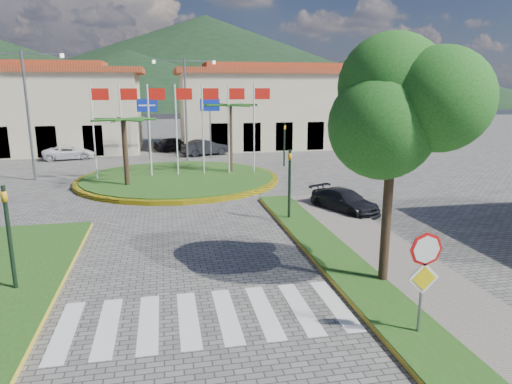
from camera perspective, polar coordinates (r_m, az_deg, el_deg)
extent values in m
cube|color=gray|center=(12.57, 23.99, -15.50)|extent=(4.00, 28.00, 0.15)
cube|color=#254B15|center=(11.95, 19.09, -16.51)|extent=(1.60, 28.00, 0.18)
cube|color=silver|center=(12.34, -6.53, -15.28)|extent=(8.00, 3.00, 0.01)
cylinder|color=yellow|center=(29.42, -9.65, 1.62)|extent=(12.70, 12.70, 0.24)
cylinder|color=#254B15|center=(29.41, -9.65, 1.68)|extent=(12.00, 12.00, 0.30)
cylinder|color=black|center=(27.20, -15.99, 4.45)|extent=(0.28, 0.28, 4.05)
cylinder|color=black|center=(30.36, -3.23, 6.38)|extent=(0.28, 0.28, 4.68)
cylinder|color=silver|center=(29.78, -19.62, 6.80)|extent=(0.10, 0.10, 6.00)
cube|color=red|center=(29.57, -18.91, 11.48)|extent=(1.00, 0.03, 0.70)
cylinder|color=silver|center=(29.59, -16.41, 6.99)|extent=(0.10, 0.10, 6.00)
cube|color=red|center=(29.42, -15.62, 11.70)|extent=(1.00, 0.03, 0.70)
cylinder|color=silver|center=(29.50, -13.16, 7.16)|extent=(0.10, 0.10, 6.00)
cube|color=red|center=(29.35, -12.31, 11.87)|extent=(1.00, 0.03, 0.70)
cylinder|color=silver|center=(29.50, -9.90, 7.30)|extent=(0.10, 0.10, 6.00)
cube|color=red|center=(29.38, -8.99, 12.01)|extent=(1.00, 0.03, 0.70)
cylinder|color=silver|center=(29.59, -6.65, 7.43)|extent=(0.10, 0.10, 6.00)
cube|color=red|center=(29.51, -5.68, 12.10)|extent=(1.00, 0.03, 0.70)
cylinder|color=silver|center=(29.77, -3.42, 7.52)|extent=(0.10, 0.10, 6.00)
cube|color=red|center=(29.72, -2.41, 12.16)|extent=(1.00, 0.03, 0.70)
cylinder|color=silver|center=(30.05, -0.25, 7.60)|extent=(0.10, 0.10, 6.00)
cube|color=red|center=(30.03, 0.80, 12.18)|extent=(1.00, 0.03, 0.70)
cylinder|color=slate|center=(11.49, 19.96, -11.36)|extent=(0.07, 0.07, 2.50)
cylinder|color=red|center=(11.09, 20.50, -6.73)|extent=(0.80, 0.03, 0.80)
cube|color=yellow|center=(11.33, 20.24, -10.09)|extent=(0.78, 0.03, 0.78)
cylinder|color=black|center=(13.91, 16.03, -2.67)|extent=(0.28, 0.28, 4.40)
ellipsoid|color=#175215|center=(13.44, 16.84, 9.74)|extent=(3.60, 3.60, 3.20)
cylinder|color=black|center=(14.67, -28.39, -5.40)|extent=(0.12, 0.12, 3.20)
imported|color=#F2AA16|center=(14.42, -28.82, -1.61)|extent=(0.15, 0.18, 0.90)
cylinder|color=black|center=(20.04, 4.20, 0.77)|extent=(0.12, 0.12, 3.20)
imported|color=#F2AA16|center=(19.85, 4.25, 3.59)|extent=(0.15, 0.18, 0.90)
cylinder|color=black|center=(34.27, 3.56, 5.89)|extent=(0.12, 0.12, 3.20)
imported|color=#F2AA16|center=(34.16, 3.58, 7.55)|extent=(0.18, 0.15, 0.90)
cylinder|color=slate|center=(38.00, -13.33, 7.78)|extent=(0.12, 0.12, 5.20)
cube|color=#1029B7|center=(37.83, -13.47, 10.49)|extent=(1.60, 0.05, 1.00)
cylinder|color=slate|center=(38.18, -5.74, 8.09)|extent=(0.12, 0.12, 5.20)
cube|color=#1029B7|center=(38.01, -5.79, 10.78)|extent=(1.60, 0.05, 1.00)
cylinder|color=slate|center=(36.94, -8.76, 10.02)|extent=(0.16, 0.16, 8.00)
cube|color=slate|center=(36.90, -10.90, 15.84)|extent=(2.40, 0.08, 0.08)
cube|color=slate|center=(37.02, -7.04, 15.96)|extent=(2.40, 0.08, 0.08)
cylinder|color=slate|center=(31.97, -26.57, 8.37)|extent=(0.16, 0.16, 8.00)
cube|color=slate|center=(32.30, -29.40, 14.89)|extent=(2.40, 0.08, 0.08)
cube|color=slate|center=(31.69, -25.12, 15.39)|extent=(2.40, 0.08, 0.08)
cube|color=beige|center=(46.80, -28.15, 8.64)|extent=(22.00, 9.00, 7.00)
cube|color=maroon|center=(46.77, -28.65, 13.21)|extent=(23.32, 9.54, 0.50)
cube|color=maroon|center=(46.78, -28.72, 13.82)|extent=(16.50, 4.95, 0.60)
cube|color=beige|center=(46.19, 2.13, 10.11)|extent=(18.00, 9.00, 7.00)
cube|color=maroon|center=(46.15, 2.17, 14.76)|extent=(19.08, 9.54, 0.50)
cube|color=maroon|center=(46.17, 2.18, 15.38)|extent=(13.50, 4.95, 0.60)
cone|color=black|center=(167.84, -6.28, 16.07)|extent=(180.00, 180.00, 30.00)
cone|color=black|center=(158.57, 15.52, 13.70)|extent=(120.00, 120.00, 18.00)
cone|color=black|center=(137.17, -15.74, 13.45)|extent=(110.00, 110.00, 16.00)
imported|color=white|center=(40.62, -22.37, 4.58)|extent=(4.33, 2.61, 1.12)
imported|color=black|center=(43.35, -10.17, 5.92)|extent=(4.03, 2.72, 1.27)
imported|color=black|center=(40.17, -6.33, 5.56)|extent=(4.39, 2.68, 1.37)
imported|color=black|center=(22.09, 11.03, -1.10)|extent=(2.90, 4.03, 1.09)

